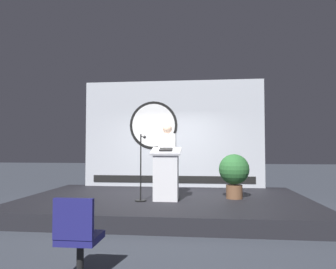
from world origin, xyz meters
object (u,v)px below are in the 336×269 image
Objects in this scene: microphone_stand at (141,177)px; potted_plant at (234,172)px; podium at (166,175)px; audience_chair_right at (78,232)px; speaker_person at (167,159)px.

potted_plant is at bearing 13.56° from microphone_stand.
podium is 1.15× the size of potted_plant.
audience_chair_right is (-2.11, -3.64, -0.40)m from potted_plant.
audience_chair_right is at bearing -120.10° from potted_plant.
podium is 0.80× the size of microphone_stand.
audience_chair_right is (-0.10, -3.15, -0.31)m from microphone_stand.
potted_plant is at bearing 15.00° from podium.
podium is at bearing -87.01° from speaker_person.
podium is at bearing 9.37° from microphone_stand.
potted_plant is (1.51, -0.08, -0.26)m from speaker_person.
microphone_stand is 1.44× the size of potted_plant.
speaker_person is 0.83m from microphone_stand.
microphone_stand is (-0.50, -0.57, -0.35)m from speaker_person.
microphone_stand reaches higher than potted_plant.
podium reaches higher than potted_plant.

